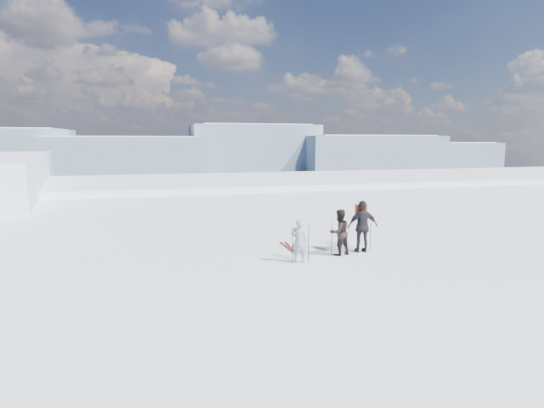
{
  "coord_description": "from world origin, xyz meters",
  "views": [
    {
      "loc": [
        -6.18,
        -12.18,
        4.23
      ],
      "look_at": [
        -2.14,
        3.0,
        1.9
      ],
      "focal_mm": 28.0,
      "sensor_mm": 36.0,
      "label": 1
    }
  ],
  "objects_px": {
    "skier_dark": "(339,232)",
    "skier_pack": "(363,227)",
    "skis_loose": "(288,247)",
    "skier_grey": "(299,241)"
  },
  "relations": [
    {
      "from": "skier_grey",
      "to": "skier_pack",
      "type": "xyz_separation_m",
      "value": [
        2.79,
        0.7,
        0.23
      ]
    },
    {
      "from": "skier_grey",
      "to": "skier_dark",
      "type": "relative_size",
      "value": 0.89
    },
    {
      "from": "skier_dark",
      "to": "skier_pack",
      "type": "height_order",
      "value": "skier_pack"
    },
    {
      "from": "skier_pack",
      "to": "skier_dark",
      "type": "bearing_deg",
      "value": 16.16
    },
    {
      "from": "skier_grey",
      "to": "skis_loose",
      "type": "distance_m",
      "value": 2.28
    },
    {
      "from": "skier_pack",
      "to": "skis_loose",
      "type": "bearing_deg",
      "value": -21.84
    },
    {
      "from": "skier_dark",
      "to": "skier_pack",
      "type": "bearing_deg",
      "value": 174.24
    },
    {
      "from": "skier_grey",
      "to": "skier_pack",
      "type": "distance_m",
      "value": 2.89
    },
    {
      "from": "skier_dark",
      "to": "skier_pack",
      "type": "xyz_separation_m",
      "value": [
        1.03,
        0.15,
        0.14
      ]
    },
    {
      "from": "skier_grey",
      "to": "skis_loose",
      "type": "relative_size",
      "value": 0.9
    }
  ]
}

